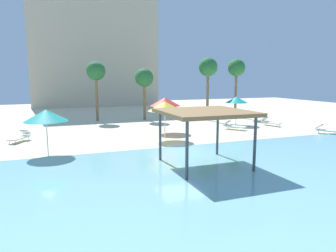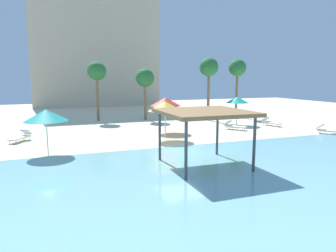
{
  "view_description": "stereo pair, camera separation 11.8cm",
  "coord_description": "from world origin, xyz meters",
  "px_view_note": "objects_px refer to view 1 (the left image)",
  "views": [
    {
      "loc": [
        -6.91,
        -16.33,
        4.37
      ],
      "look_at": [
        0.02,
        2.0,
        1.3
      ],
      "focal_mm": 33.01,
      "sensor_mm": 36.0,
      "label": 1
    },
    {
      "loc": [
        -6.8,
        -16.37,
        4.37
      ],
      "look_at": [
        0.02,
        2.0,
        1.3
      ],
      "focal_mm": 33.01,
      "sensor_mm": 36.0,
      "label": 2
    }
  ],
  "objects_px": {
    "beach_umbrella_teal_2": "(237,100)",
    "beach_umbrella_yellow_3": "(165,106)",
    "shade_pavilion": "(205,114)",
    "lounge_chair_3": "(327,130)",
    "lounge_chair_1": "(233,126)",
    "palm_tree_1": "(96,72)",
    "palm_tree_0": "(236,69)",
    "beach_umbrella_red_0": "(165,102)",
    "beach_umbrella_teal_1": "(46,115)",
    "lounge_chair_2": "(269,122)",
    "palm_tree_2": "(144,79)",
    "lounge_chair_0": "(21,137)",
    "palm_tree_3": "(208,69)"
  },
  "relations": [
    {
      "from": "beach_umbrella_teal_2",
      "to": "beach_umbrella_yellow_3",
      "type": "xyz_separation_m",
      "value": [
        -8.73,
        -4.34,
        0.05
      ]
    },
    {
      "from": "beach_umbrella_teal_2",
      "to": "beach_umbrella_red_0",
      "type": "bearing_deg",
      "value": -169.44
    },
    {
      "from": "shade_pavilion",
      "to": "beach_umbrella_teal_2",
      "type": "relative_size",
      "value": 1.58
    },
    {
      "from": "beach_umbrella_red_0",
      "to": "lounge_chair_1",
      "type": "bearing_deg",
      "value": -8.65
    },
    {
      "from": "palm_tree_0",
      "to": "palm_tree_3",
      "type": "bearing_deg",
      "value": -162.56
    },
    {
      "from": "beach_umbrella_yellow_3",
      "to": "lounge_chair_3",
      "type": "bearing_deg",
      "value": -10.84
    },
    {
      "from": "lounge_chair_3",
      "to": "palm_tree_3",
      "type": "height_order",
      "value": "palm_tree_3"
    },
    {
      "from": "lounge_chair_0",
      "to": "beach_umbrella_yellow_3",
      "type": "bearing_deg",
      "value": 103.09
    },
    {
      "from": "palm_tree_0",
      "to": "palm_tree_3",
      "type": "height_order",
      "value": "palm_tree_0"
    },
    {
      "from": "beach_umbrella_yellow_3",
      "to": "beach_umbrella_red_0",
      "type": "bearing_deg",
      "value": 69.56
    },
    {
      "from": "lounge_chair_3",
      "to": "palm_tree_1",
      "type": "distance_m",
      "value": 21.6
    },
    {
      "from": "shade_pavilion",
      "to": "lounge_chair_3",
      "type": "height_order",
      "value": "shade_pavilion"
    },
    {
      "from": "beach_umbrella_red_0",
      "to": "lounge_chair_2",
      "type": "bearing_deg",
      "value": -1.01
    },
    {
      "from": "lounge_chair_2",
      "to": "beach_umbrella_red_0",
      "type": "bearing_deg",
      "value": -106.9
    },
    {
      "from": "beach_umbrella_teal_2",
      "to": "lounge_chair_3",
      "type": "distance_m",
      "value": 8.08
    },
    {
      "from": "lounge_chair_0",
      "to": "palm_tree_2",
      "type": "bearing_deg",
      "value": 154.45
    },
    {
      "from": "beach_umbrella_red_0",
      "to": "palm_tree_2",
      "type": "distance_m",
      "value": 7.94
    },
    {
      "from": "beach_umbrella_teal_2",
      "to": "palm_tree_0",
      "type": "relative_size",
      "value": 0.41
    },
    {
      "from": "beach_umbrella_teal_1",
      "to": "palm_tree_2",
      "type": "bearing_deg",
      "value": 52.72
    },
    {
      "from": "shade_pavilion",
      "to": "palm_tree_2",
      "type": "bearing_deg",
      "value": 83.17
    },
    {
      "from": "palm_tree_3",
      "to": "beach_umbrella_yellow_3",
      "type": "bearing_deg",
      "value": -133.71
    },
    {
      "from": "lounge_chair_0",
      "to": "lounge_chair_1",
      "type": "height_order",
      "value": "same"
    },
    {
      "from": "beach_umbrella_teal_2",
      "to": "palm_tree_2",
      "type": "relative_size",
      "value": 0.49
    },
    {
      "from": "shade_pavilion",
      "to": "beach_umbrella_teal_2",
      "type": "bearing_deg",
      "value": 50.88
    },
    {
      "from": "beach_umbrella_teal_1",
      "to": "palm_tree_1",
      "type": "relative_size",
      "value": 0.43
    },
    {
      "from": "lounge_chair_2",
      "to": "beach_umbrella_teal_1",
      "type": "bearing_deg",
      "value": -92.64
    },
    {
      "from": "shade_pavilion",
      "to": "palm_tree_2",
      "type": "xyz_separation_m",
      "value": [
        2.11,
        17.61,
        1.65
      ]
    },
    {
      "from": "lounge_chair_0",
      "to": "beach_umbrella_teal_2",
      "type": "bearing_deg",
      "value": 124.41
    },
    {
      "from": "beach_umbrella_teal_2",
      "to": "shade_pavilion",
      "type": "bearing_deg",
      "value": -129.12
    },
    {
      "from": "lounge_chair_2",
      "to": "shade_pavilion",
      "type": "bearing_deg",
      "value": -66.38
    },
    {
      "from": "lounge_chair_3",
      "to": "palm_tree_2",
      "type": "relative_size",
      "value": 0.36
    },
    {
      "from": "beach_umbrella_yellow_3",
      "to": "beach_umbrella_teal_1",
      "type": "bearing_deg",
      "value": -167.24
    },
    {
      "from": "lounge_chair_3",
      "to": "palm_tree_1",
      "type": "relative_size",
      "value": 0.32
    },
    {
      "from": "beach_umbrella_red_0",
      "to": "palm_tree_1",
      "type": "xyz_separation_m",
      "value": [
        -4.21,
        8.66,
        2.43
      ]
    },
    {
      "from": "lounge_chair_1",
      "to": "palm_tree_1",
      "type": "bearing_deg",
      "value": -166.44
    },
    {
      "from": "lounge_chair_3",
      "to": "beach_umbrella_yellow_3",
      "type": "bearing_deg",
      "value": -132.44
    },
    {
      "from": "shade_pavilion",
      "to": "beach_umbrella_teal_1",
      "type": "relative_size",
      "value": 1.59
    },
    {
      "from": "beach_umbrella_red_0",
      "to": "beach_umbrella_teal_1",
      "type": "bearing_deg",
      "value": -152.23
    },
    {
      "from": "beach_umbrella_red_0",
      "to": "lounge_chair_0",
      "type": "bearing_deg",
      "value": -180.0
    },
    {
      "from": "beach_umbrella_red_0",
      "to": "beach_umbrella_teal_2",
      "type": "relative_size",
      "value": 1.07
    },
    {
      "from": "beach_umbrella_yellow_3",
      "to": "palm_tree_1",
      "type": "distance_m",
      "value": 12.25
    },
    {
      "from": "lounge_chair_2",
      "to": "lounge_chair_3",
      "type": "xyz_separation_m",
      "value": [
        1.37,
        -5.16,
        0.0
      ]
    },
    {
      "from": "beach_umbrella_teal_1",
      "to": "beach_umbrella_teal_2",
      "type": "xyz_separation_m",
      "value": [
        16.53,
        6.1,
        0.07
      ]
    },
    {
      "from": "beach_umbrella_red_0",
      "to": "palm_tree_2",
      "type": "height_order",
      "value": "palm_tree_2"
    },
    {
      "from": "lounge_chair_1",
      "to": "shade_pavilion",
      "type": "bearing_deg",
      "value": -72.49
    },
    {
      "from": "beach_umbrella_teal_2",
      "to": "lounge_chair_2",
      "type": "distance_m",
      "value": 3.64
    },
    {
      "from": "lounge_chair_0",
      "to": "palm_tree_3",
      "type": "bearing_deg",
      "value": 136.28
    },
    {
      "from": "beach_umbrella_teal_1",
      "to": "lounge_chair_2",
      "type": "bearing_deg",
      "value": 13.24
    },
    {
      "from": "palm_tree_0",
      "to": "palm_tree_3",
      "type": "xyz_separation_m",
      "value": [
        -4.22,
        -1.33,
        -0.01
      ]
    },
    {
      "from": "beach_umbrella_teal_1",
      "to": "lounge_chair_3",
      "type": "xyz_separation_m",
      "value": [
        20.48,
        -0.66,
        -1.93
      ]
    }
  ]
}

